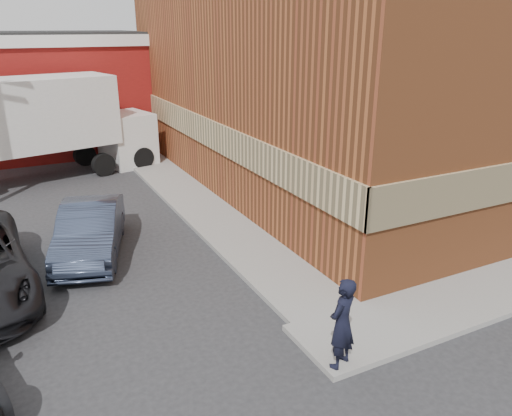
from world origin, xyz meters
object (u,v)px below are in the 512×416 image
man (342,323)px  sedan (90,230)px  box_truck (52,121)px  brick_building (368,57)px

man → sedan: bearing=-90.5°
man → box_truck: 15.69m
brick_building → sedan: size_ratio=4.28×
sedan → brick_building: bearing=33.2°
brick_building → sedan: bearing=-163.5°
man → brick_building: bearing=-153.9°
brick_building → box_truck: size_ratio=2.16×
sedan → box_truck: box_truck is taller
brick_building → man: brick_building is taller
sedan → box_truck: 8.45m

